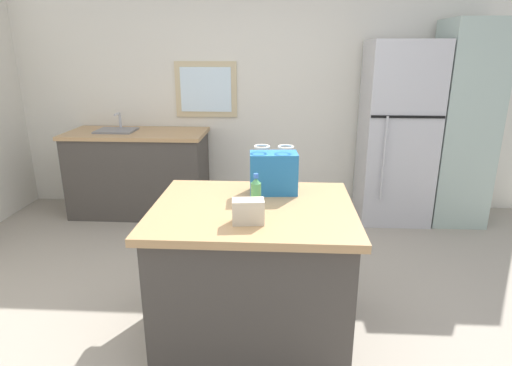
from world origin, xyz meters
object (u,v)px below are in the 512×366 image
Objects in this scene: shopping_bag at (274,173)px; bottle at (256,195)px; refrigerator at (397,134)px; kitchen_island at (253,271)px; small_box at (248,211)px; tall_cabinet at (462,125)px.

shopping_bag is 0.35m from bottle.
shopping_bag is at bearing 74.54° from bottle.
shopping_bag is (-1.24, -1.80, 0.08)m from refrigerator.
refrigerator is at bearing 55.53° from shopping_bag.
bottle is (-1.33, -2.14, 0.05)m from refrigerator.
shopping_bag reaches higher than kitchen_island.
bottle reaches higher than small_box.
kitchen_island is 0.56m from small_box.
tall_cabinet is 6.53× the size of shopping_bag.
refrigerator is 2.68m from small_box.
refrigerator is at bearing 59.50° from small_box.
kitchen_island is 0.59× the size of tall_cabinet.
refrigerator reaches higher than shopping_bag.
tall_cabinet reaches higher than bottle.
shopping_bag is 0.53m from small_box.
small_box is (-1.36, -2.31, 0.01)m from refrigerator.
tall_cabinet is at bearing 0.02° from refrigerator.
small_box is at bearing -103.72° from shopping_bag.
tall_cabinet is 2.91m from bottle.
tall_cabinet reaches higher than small_box.
refrigerator is 0.91× the size of tall_cabinet.
bottle is (0.03, 0.17, 0.03)m from small_box.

